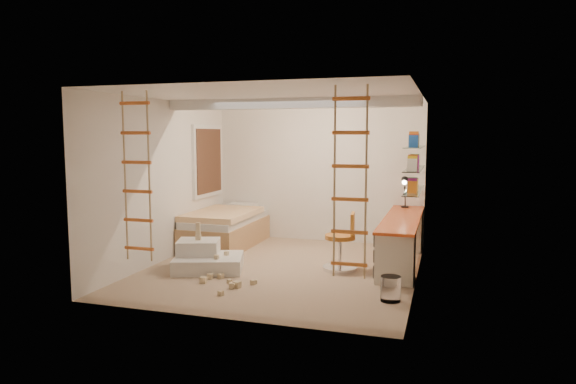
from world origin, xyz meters
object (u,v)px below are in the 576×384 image
(desk, at_px, (402,238))
(bed, at_px, (226,228))
(play_platform, at_px, (206,259))
(swivel_chair, at_px, (342,249))

(desk, relative_size, bed, 1.40)
(bed, relative_size, play_platform, 1.67)
(desk, distance_m, swivel_chair, 1.07)
(desk, xyz_separation_m, bed, (-3.20, 0.36, -0.07))
(bed, bearing_deg, swivel_chair, -23.72)
(swivel_chair, relative_size, play_platform, 0.73)
(swivel_chair, bearing_deg, play_platform, -162.97)
(desk, bearing_deg, play_platform, -155.47)
(swivel_chair, distance_m, play_platform, 2.06)
(bed, relative_size, swivel_chair, 2.28)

